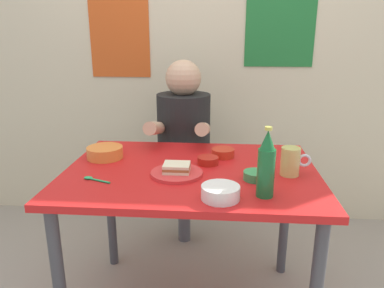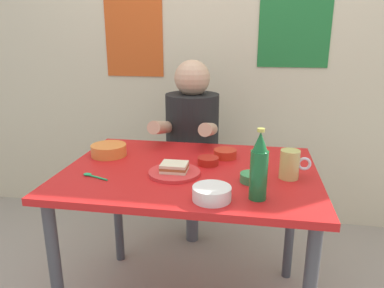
{
  "view_description": "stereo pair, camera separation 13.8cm",
  "coord_description": "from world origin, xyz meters",
  "views": [
    {
      "loc": [
        0.13,
        -1.5,
        1.31
      ],
      "look_at": [
        0.0,
        0.05,
        0.84
      ],
      "focal_mm": 34.14,
      "sensor_mm": 36.0,
      "label": 1
    },
    {
      "loc": [
        0.26,
        -1.48,
        1.31
      ],
      "look_at": [
        0.0,
        0.05,
        0.84
      ],
      "focal_mm": 34.14,
      "sensor_mm": 36.0,
      "label": 2
    }
  ],
  "objects": [
    {
      "name": "wall_back",
      "position": [
        -0.0,
        1.05,
        1.3
      ],
      "size": [
        4.4,
        0.09,
        2.6
      ],
      "color": "beige",
      "rests_on": "ground"
    },
    {
      "name": "dining_table",
      "position": [
        0.0,
        0.0,
        0.65
      ],
      "size": [
        1.1,
        0.8,
        0.74
      ],
      "color": "red",
      "rests_on": "ground"
    },
    {
      "name": "stool",
      "position": [
        -0.1,
        0.63,
        0.35
      ],
      "size": [
        0.34,
        0.34,
        0.45
      ],
      "color": "#4C4C51",
      "rests_on": "ground"
    },
    {
      "name": "person_seated",
      "position": [
        -0.1,
        0.62,
        0.77
      ],
      "size": [
        0.33,
        0.56,
        0.72
      ],
      "color": "black",
      "rests_on": "stool"
    },
    {
      "name": "plate_orange",
      "position": [
        -0.05,
        -0.07,
        0.75
      ],
      "size": [
        0.22,
        0.22,
        0.01
      ],
      "primitive_type": "cylinder",
      "color": "red",
      "rests_on": "dining_table"
    },
    {
      "name": "sandwich",
      "position": [
        -0.05,
        -0.07,
        0.77
      ],
      "size": [
        0.11,
        0.09,
        0.04
      ],
      "color": "beige",
      "rests_on": "plate_orange"
    },
    {
      "name": "beer_mug",
      "position": [
        0.42,
        -0.04,
        0.8
      ],
      "size": [
        0.13,
        0.08,
        0.12
      ],
      "color": "#D1BC66",
      "rests_on": "dining_table"
    },
    {
      "name": "beer_bottle",
      "position": [
        0.29,
        -0.26,
        0.86
      ],
      "size": [
        0.06,
        0.06,
        0.26
      ],
      "color": "#19602D",
      "rests_on": "dining_table"
    },
    {
      "name": "rice_bowl_white",
      "position": [
        0.13,
        -0.29,
        0.77
      ],
      "size": [
        0.14,
        0.14,
        0.05
      ],
      "color": "silver",
      "rests_on": "dining_table"
    },
    {
      "name": "dip_bowl_green",
      "position": [
        0.27,
        -0.1,
        0.76
      ],
      "size": [
        0.1,
        0.1,
        0.03
      ],
      "color": "#388C4C",
      "rests_on": "dining_table"
    },
    {
      "name": "soup_bowl_orange",
      "position": [
        -0.42,
        0.12,
        0.77
      ],
      "size": [
        0.17,
        0.17,
        0.05
      ],
      "color": "orange",
      "rests_on": "dining_table"
    },
    {
      "name": "sauce_bowl_chili",
      "position": [
        0.14,
        0.18,
        0.76
      ],
      "size": [
        0.11,
        0.11,
        0.04
      ],
      "color": "red",
      "rests_on": "dining_table"
    },
    {
      "name": "sambal_bowl_red",
      "position": [
        0.07,
        0.07,
        0.76
      ],
      "size": [
        0.1,
        0.1,
        0.03
      ],
      "color": "#B21E14",
      "rests_on": "dining_table"
    },
    {
      "name": "spoon",
      "position": [
        -0.39,
        -0.16,
        0.75
      ],
      "size": [
        0.12,
        0.06,
        0.01
      ],
      "color": "#26A559",
      "rests_on": "dining_table"
    }
  ]
}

